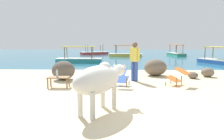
# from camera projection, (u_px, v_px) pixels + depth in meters

# --- Properties ---
(sand_beach) EXTENTS (18.00, 14.00, 0.04)m
(sand_beach) POSITION_uv_depth(u_px,v_px,m) (112.00, 104.00, 5.93)
(sand_beach) COLOR beige
(sand_beach) RESTS_ON ground
(water_surface) EXTENTS (60.00, 36.00, 0.03)m
(water_surface) POSITION_uv_depth(u_px,v_px,m) (118.00, 55.00, 27.74)
(water_surface) COLOR teal
(water_surface) RESTS_ON ground
(cow) EXTENTS (1.37, 1.99, 1.16)m
(cow) POSITION_uv_depth(u_px,v_px,m) (99.00, 80.00, 5.09)
(cow) COLOR beige
(cow) RESTS_ON sand_beach
(low_bench_table) EXTENTS (0.76, 0.45, 0.38)m
(low_bench_table) POSITION_uv_depth(u_px,v_px,m) (59.00, 78.00, 7.93)
(low_bench_table) COLOR brown
(low_bench_table) RESTS_ON sand_beach
(bottle) EXTENTS (0.07, 0.07, 0.30)m
(bottle) POSITION_uv_depth(u_px,v_px,m) (57.00, 73.00, 7.92)
(bottle) COLOR #A3C6D1
(bottle) RESTS_ON low_bench_table
(deck_chair_near) EXTENTS (0.93, 0.87, 0.68)m
(deck_chair_near) POSITION_uv_depth(u_px,v_px,m) (178.00, 75.00, 8.23)
(deck_chair_near) COLOR brown
(deck_chair_near) RESTS_ON sand_beach
(deck_chair_far) EXTENTS (0.71, 0.88, 0.68)m
(deck_chair_far) POSITION_uv_depth(u_px,v_px,m) (120.00, 76.00, 8.13)
(deck_chair_far) COLOR brown
(deck_chair_far) RESTS_ON sand_beach
(person_standing) EXTENTS (0.39, 0.38, 1.62)m
(person_standing) POSITION_uv_depth(u_px,v_px,m) (135.00, 58.00, 9.14)
(person_standing) COLOR #334C99
(person_standing) RESTS_ON sand_beach
(shore_rock_large) EXTENTS (0.56, 0.66, 0.30)m
(shore_rock_large) POSITION_uv_depth(u_px,v_px,m) (193.00, 75.00, 9.90)
(shore_rock_large) COLOR #6B5B4C
(shore_rock_large) RESTS_ON sand_beach
(shore_rock_medium) EXTENTS (1.00, 1.06, 0.82)m
(shore_rock_medium) POSITION_uv_depth(u_px,v_px,m) (63.00, 70.00, 9.52)
(shore_rock_medium) COLOR brown
(shore_rock_medium) RESTS_ON sand_beach
(shore_rock_small) EXTENTS (0.80, 0.79, 0.42)m
(shore_rock_small) POSITION_uv_depth(u_px,v_px,m) (208.00, 72.00, 10.31)
(shore_rock_small) COLOR #756651
(shore_rock_small) RESTS_ON sand_beach
(shore_rock_flat) EXTENTS (1.13, 1.04, 0.80)m
(shore_rock_flat) POSITION_uv_depth(u_px,v_px,m) (155.00, 67.00, 10.67)
(shore_rock_flat) COLOR #6B5B4C
(shore_rock_flat) RESTS_ON sand_beach
(boat_green) EXTENTS (1.56, 3.78, 1.29)m
(boat_green) POSITION_uv_depth(u_px,v_px,m) (176.00, 53.00, 26.39)
(boat_green) COLOR #338E66
(boat_green) RESTS_ON water_surface
(boat_teal) EXTENTS (3.69, 1.20, 1.29)m
(boat_teal) POSITION_uv_depth(u_px,v_px,m) (79.00, 59.00, 17.89)
(boat_teal) COLOR teal
(boat_teal) RESTS_ON water_surface
(boat_yellow) EXTENTS (3.80, 1.67, 1.29)m
(boat_yellow) POSITION_uv_depth(u_px,v_px,m) (126.00, 54.00, 24.79)
(boat_yellow) COLOR gold
(boat_yellow) RESTS_ON water_surface
(boat_blue) EXTENTS (2.31, 3.85, 1.29)m
(boat_blue) POSITION_uv_depth(u_px,v_px,m) (219.00, 60.00, 16.54)
(boat_blue) COLOR #3866B7
(boat_blue) RESTS_ON water_surface
(boat_red) EXTENTS (3.75, 2.87, 1.29)m
(boat_red) POSITION_uv_depth(u_px,v_px,m) (94.00, 52.00, 28.97)
(boat_red) COLOR #C63833
(boat_red) RESTS_ON water_surface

